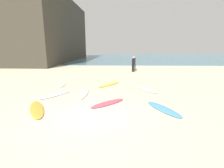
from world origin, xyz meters
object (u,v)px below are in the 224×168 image
object	(u,v)px
surfboard_4	(83,93)
surfboard_7	(37,109)
surfboard_2	(163,109)
beachgoer_mid	(134,63)
surfboard_1	(109,84)
surfboard_3	(147,90)
surfboard_5	(62,85)
beachgoer_near	(133,64)
surfboard_0	(108,103)
surfboard_6	(55,95)

from	to	relation	value
surfboard_4	surfboard_7	size ratio (longest dim) A/B	1.05
surfboard_2	beachgoer_mid	size ratio (longest dim) A/B	1.32
surfboard_1	surfboard_3	xyz separation A→B (m)	(2.52, -1.45, 0.01)
surfboard_5	surfboard_7	size ratio (longest dim) A/B	0.83
surfboard_5	beachgoer_mid	distance (m)	10.22
surfboard_4	beachgoer_near	size ratio (longest dim) A/B	1.50
surfboard_0	surfboard_4	distance (m)	2.32
surfboard_6	surfboard_1	bearing A→B (deg)	-103.60
surfboard_4	surfboard_6	world-z (taller)	surfboard_4
surfboard_7	beachgoer_near	distance (m)	12.78
surfboard_1	surfboard_7	size ratio (longest dim) A/B	1.00
surfboard_2	beachgoer_near	size ratio (longest dim) A/B	1.29
surfboard_2	beachgoer_near	xyz separation A→B (m)	(-0.31, 11.36, 0.89)
beachgoer_mid	surfboard_2	bearing A→B (deg)	120.59
surfboard_7	surfboard_5	bearing A→B (deg)	67.12
surfboard_1	surfboard_7	bearing A→B (deg)	95.40
surfboard_3	surfboard_2	bearing A→B (deg)	64.86
surfboard_2	beachgoer_near	bearing A→B (deg)	-113.56
surfboard_0	surfboard_3	distance (m)	3.61
surfboard_3	surfboard_7	bearing A→B (deg)	5.91
beachgoer_mid	surfboard_1	bearing A→B (deg)	102.27
surfboard_6	surfboard_7	bearing A→B (deg)	124.75
beachgoer_near	surfboard_2	bearing A→B (deg)	156.14
beachgoer_mid	surfboard_3	bearing A→B (deg)	119.92
surfboard_0	beachgoer_near	distance (m)	10.96
beachgoer_mid	surfboard_6	bearing A→B (deg)	92.77
surfboard_2	surfboard_5	bearing A→B (deg)	-62.07
surfboard_0	surfboard_7	size ratio (longest dim) A/B	0.84
surfboard_1	surfboard_6	bearing A→B (deg)	78.86
surfboard_4	beachgoer_mid	distance (m)	11.17
surfboard_0	surfboard_7	distance (m)	3.24
surfboard_1	surfboard_7	world-z (taller)	surfboard_7
surfboard_5	surfboard_7	bearing A→B (deg)	88.76
surfboard_3	beachgoer_mid	world-z (taller)	beachgoer_mid
surfboard_2	surfboard_1	bearing A→B (deg)	-86.34
surfboard_0	surfboard_1	distance (m)	4.15
surfboard_3	surfboard_1	bearing A→B (deg)	-57.06
surfboard_0	surfboard_1	bearing A→B (deg)	138.53
surfboard_7	surfboard_1	bearing A→B (deg)	30.48
surfboard_7	surfboard_4	bearing A→B (deg)	30.41
surfboard_1	surfboard_4	world-z (taller)	surfboard_4
surfboard_6	beachgoer_near	distance (m)	10.82
beachgoer_near	surfboard_1	bearing A→B (deg)	134.97
surfboard_2	surfboard_5	xyz separation A→B (m)	(-6.14, 4.62, -0.00)
surfboard_7	surfboard_6	bearing A→B (deg)	62.28
surfboard_1	surfboard_5	distance (m)	3.50
surfboard_3	surfboard_6	xyz separation A→B (m)	(-5.56, -1.36, -0.00)
surfboard_3	surfboard_6	distance (m)	5.72
surfboard_7	beachgoer_mid	size ratio (longest dim) A/B	1.46
beachgoer_mid	surfboard_5	bearing A→B (deg)	83.58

